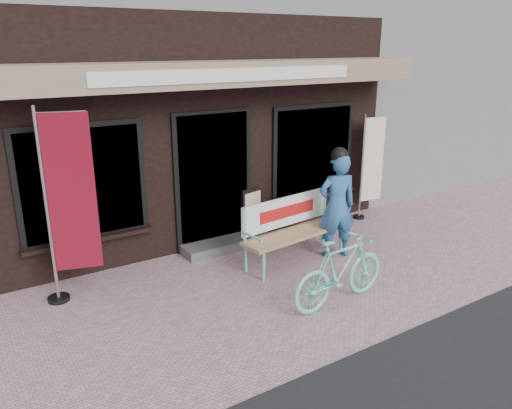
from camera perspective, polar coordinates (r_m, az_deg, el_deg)
ground at (r=6.73m, az=3.46°, el=-10.05°), size 70.00×70.00×0.00m
storefront at (r=10.37m, az=-13.25°, el=16.52°), size 7.00×6.77×6.00m
neighbor_right_near at (r=15.84m, az=17.50°, el=15.78°), size 10.00×7.00×5.60m
bench at (r=7.51m, az=4.12°, el=-2.27°), size 1.84×0.66×0.97m
person at (r=7.64m, az=9.23°, el=0.07°), size 0.68×0.56×1.72m
bicycle at (r=6.37m, az=9.63°, el=-7.48°), size 1.52×0.51×0.90m
nobori_red at (r=6.52m, az=-20.65°, el=0.04°), size 0.74×0.35×2.49m
nobori_cream at (r=9.52m, az=12.98°, el=4.40°), size 0.58×0.24×1.96m
menu_stand at (r=8.44m, az=-0.58°, el=-0.84°), size 0.44×0.19×0.87m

